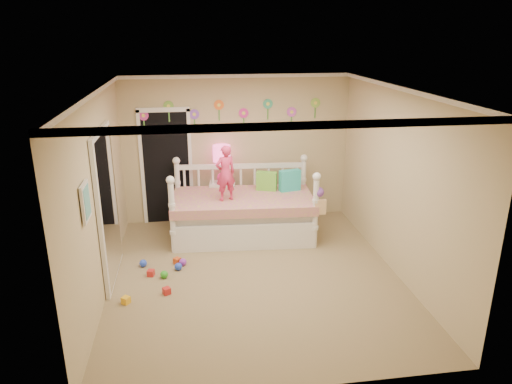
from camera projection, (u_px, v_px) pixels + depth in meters
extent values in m
cube|color=#7F684C|center=(255.00, 276.00, 6.65)|extent=(4.00, 4.50, 0.01)
cube|color=white|center=(255.00, 90.00, 5.81)|extent=(4.00, 4.50, 0.01)
cube|color=tan|center=(237.00, 149.00, 8.34)|extent=(4.00, 0.01, 2.60)
cube|color=tan|center=(99.00, 196.00, 5.96)|extent=(0.01, 4.50, 2.60)
cube|color=tan|center=(398.00, 182.00, 6.50)|extent=(0.01, 4.50, 2.60)
cube|color=#25BCAF|center=(290.00, 180.00, 7.96)|extent=(0.38, 0.20, 0.36)
cube|color=#6CC33B|center=(267.00, 181.00, 7.98)|extent=(0.36, 0.24, 0.32)
imported|color=#E63466|center=(225.00, 173.00, 7.42)|extent=(0.38, 0.30, 0.90)
cube|color=white|center=(223.00, 202.00, 8.43)|extent=(0.49, 0.39, 0.75)
sphere|color=#F2208B|center=(222.00, 178.00, 8.28)|extent=(0.18, 0.18, 0.18)
cylinder|color=#F2208B|center=(222.00, 167.00, 8.22)|extent=(0.03, 0.03, 0.39)
cylinder|color=#F94A91|center=(222.00, 153.00, 8.14)|extent=(0.30, 0.30, 0.28)
cube|color=black|center=(166.00, 167.00, 8.24)|extent=(0.90, 0.04, 2.07)
cube|color=white|center=(108.00, 206.00, 6.32)|extent=(0.07, 1.30, 2.10)
cube|color=white|center=(86.00, 202.00, 5.04)|extent=(0.05, 0.34, 0.42)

